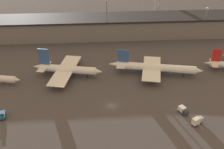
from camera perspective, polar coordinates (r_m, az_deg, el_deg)
The scene contains 9 objects.
ground at distance 126.28m, azimuth -0.05°, elevation -6.37°, with size 600.00×600.00×0.00m, color #423F44.
terminal_building at distance 197.50m, azimuth -1.81°, elevation 9.70°, with size 226.02×23.52×13.84m.
airplane_1 at distance 149.24m, azimuth -9.13°, elevation 1.00°, with size 37.65×34.88×14.72m.
airplane_2 at distance 150.41m, azimuth 8.69°, elevation 1.31°, with size 49.61×29.23×13.06m.
service_vehicle_0 at distance 127.45m, azimuth -21.37°, elevation -7.67°, with size 3.21×5.26×2.74m.
service_vehicle_1 at distance 124.91m, azimuth 14.24°, elevation -6.99°, with size 4.03×5.15×2.86m.
service_vehicle_2 at distance 119.99m, azimuth 16.93°, elevation -8.97°, with size 5.55×4.50×3.50m.
lamp_post_1 at distance 184.99m, azimuth -1.08°, elevation 11.92°, with size 1.80×1.80×28.82m.
lamp_post_2 at distance 200.63m, azimuth 18.49°, elevation 10.72°, with size 1.80×1.80×22.00m.
Camera 1 is at (-7.24, -101.90, 74.23)m, focal length 45.00 mm.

